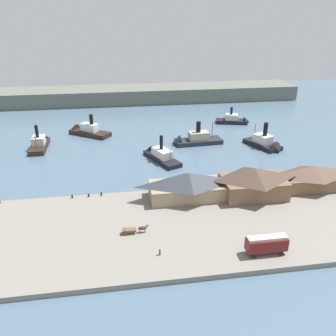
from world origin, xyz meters
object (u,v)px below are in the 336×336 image
ferry_shed_west_terminal (312,177)px  mooring_post_east (89,195)px  ferry_shed_east_terminal (254,182)px  ferry_outer_harbor (86,131)px  pedestrian_near_west_shed (160,252)px  ferry_departing_north (192,140)px  ferry_shed_central_terminal (189,185)px  mooring_post_center_east (72,196)px  ferry_near_quay (266,144)px  ferry_mid_harbor (159,155)px  mooring_post_center_west (0,202)px  horse_cart (134,230)px  ferry_moored_east (235,120)px  mooring_post_west (101,194)px  ferry_approaching_west (40,143)px  street_tram (267,243)px

ferry_shed_west_terminal → mooring_post_east: ferry_shed_west_terminal is taller
ferry_shed_east_terminal → ferry_outer_harbor: ferry_shed_east_terminal is taller
pedestrian_near_west_shed → ferry_departing_north: 70.38m
ferry_shed_central_terminal → mooring_post_center_east: (-30.87, 4.43, -3.24)m
ferry_near_quay → ferry_shed_west_terminal: bearing=-93.2°
mooring_post_east → ferry_near_quay: 71.10m
ferry_shed_west_terminal → ferry_mid_harbor: bearing=142.3°
pedestrian_near_west_shed → mooring_post_center_west: size_ratio=1.69×
mooring_post_east → ferry_near_quay: (63.99, 31.00, -0.02)m
ferry_shed_east_terminal → horse_cart: 35.66m
ferry_shed_east_terminal → ferry_departing_north: ferry_shed_east_terminal is taller
ferry_near_quay → ferry_shed_central_terminal: bearing=-136.6°
ferry_shed_central_terminal → ferry_moored_east: 77.55m
mooring_post_west → ferry_departing_north: (34.03, 39.47, -0.11)m
ferry_shed_central_terminal → horse_cart: ferry_shed_central_terminal is taller
ferry_shed_east_terminal → mooring_post_center_east: 48.95m
mooring_post_center_east → ferry_approaching_west: 48.02m
mooring_post_center_west → ferry_departing_north: (60.19, 39.72, -0.11)m
ferry_moored_east → pedestrian_near_west_shed: bearing=-117.3°
street_tram → ferry_mid_harbor: 58.59m
ferry_departing_north → ferry_approaching_west: bearing=174.6°
ferry_departing_north → ferry_near_quay: (26.61, -8.68, 0.09)m
mooring_post_east → ferry_moored_east: 89.75m
ferry_approaching_west → ferry_moored_east: (83.62, 18.75, -0.20)m
ferry_approaching_west → ferry_departing_north: bearing=-5.4°
ferry_departing_north → ferry_near_quay: bearing=-18.1°
ferry_departing_north → ferry_outer_harbor: size_ratio=1.06×
ferry_mid_harbor → ferry_shed_east_terminal: bearing=-56.4°
mooring_post_east → ferry_moored_east: bearing=45.4°
mooring_post_center_west → mooring_post_center_east: bearing=0.1°
ferry_shed_east_terminal → mooring_post_center_east: bearing=173.2°
ferry_shed_east_terminal → ferry_mid_harbor: bearing=123.6°
ferry_shed_east_terminal → ferry_departing_north: 46.14m
mooring_post_west → ferry_departing_north: ferry_departing_north is taller
ferry_outer_harbor → mooring_post_west: bearing=-82.3°
ferry_moored_east → ferry_departing_north: bearing=-136.6°
ferry_shed_central_terminal → ferry_shed_east_terminal: ferry_shed_east_terminal is taller
pedestrian_near_west_shed → ferry_approaching_west: bearing=116.7°
mooring_post_east → horse_cart: bearing=-59.5°
mooring_post_center_east → mooring_post_east: (4.34, -0.01, 0.00)m
mooring_post_center_west → ferry_outer_harbor: 60.68m
horse_cart → ferry_departing_north: (26.32, 58.45, -0.58)m
ferry_shed_east_terminal → ferry_near_quay: size_ratio=0.99×
horse_cart → ferry_near_quay: size_ratio=0.35×
ferry_shed_west_terminal → mooring_post_center_west: bearing=177.3°
mooring_post_west → ferry_outer_harbor: ferry_outer_harbor is taller
horse_cart → mooring_post_center_west: horse_cart is taller
ferry_approaching_west → ferry_near_quay: bearing=-9.5°
horse_cart → pedestrian_near_west_shed: 9.77m
ferry_approaching_west → ferry_moored_east: ferry_approaching_west is taller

